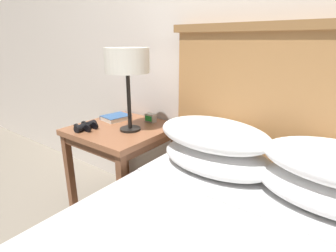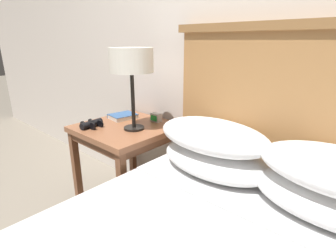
{
  "view_description": "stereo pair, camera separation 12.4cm",
  "coord_description": "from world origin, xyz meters",
  "px_view_note": "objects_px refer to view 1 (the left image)",
  "views": [
    {
      "loc": [
        0.5,
        -0.53,
        1.18
      ],
      "look_at": [
        -0.3,
        0.55,
        0.74
      ],
      "focal_mm": 28.0,
      "sensor_mm": 36.0,
      "label": 1
    },
    {
      "loc": [
        0.6,
        -0.45,
        1.18
      ],
      "look_at": [
        -0.3,
        0.55,
        0.74
      ],
      "focal_mm": 28.0,
      "sensor_mm": 36.0,
      "label": 2
    }
  ],
  "objects_px": {
    "nightstand": "(122,139)",
    "book_on_nightstand": "(116,117)",
    "table_lamp": "(127,63)",
    "binoculars_pair": "(86,126)",
    "alarm_clock": "(151,118)"
  },
  "relations": [
    {
      "from": "nightstand",
      "to": "book_on_nightstand",
      "type": "bearing_deg",
      "value": 148.68
    },
    {
      "from": "book_on_nightstand",
      "to": "binoculars_pair",
      "type": "bearing_deg",
      "value": -87.78
    },
    {
      "from": "binoculars_pair",
      "to": "alarm_clock",
      "type": "xyz_separation_m",
      "value": [
        0.23,
        0.37,
        0.01
      ]
    },
    {
      "from": "nightstand",
      "to": "alarm_clock",
      "type": "xyz_separation_m",
      "value": [
        0.09,
        0.2,
        0.12
      ]
    },
    {
      "from": "nightstand",
      "to": "book_on_nightstand",
      "type": "xyz_separation_m",
      "value": [
        -0.15,
        0.09,
        0.1
      ]
    },
    {
      "from": "table_lamp",
      "to": "nightstand",
      "type": "bearing_deg",
      "value": 172.1
    },
    {
      "from": "nightstand",
      "to": "binoculars_pair",
      "type": "bearing_deg",
      "value": -129.03
    },
    {
      "from": "nightstand",
      "to": "table_lamp",
      "type": "bearing_deg",
      "value": -7.9
    },
    {
      "from": "binoculars_pair",
      "to": "alarm_clock",
      "type": "bearing_deg",
      "value": 58.38
    },
    {
      "from": "nightstand",
      "to": "table_lamp",
      "type": "distance_m",
      "value": 0.51
    },
    {
      "from": "alarm_clock",
      "to": "book_on_nightstand",
      "type": "bearing_deg",
      "value": -156.36
    },
    {
      "from": "nightstand",
      "to": "binoculars_pair",
      "type": "distance_m",
      "value": 0.25
    },
    {
      "from": "nightstand",
      "to": "binoculars_pair",
      "type": "height_order",
      "value": "binoculars_pair"
    },
    {
      "from": "table_lamp",
      "to": "binoculars_pair",
      "type": "xyz_separation_m",
      "value": [
        -0.23,
        -0.16,
        -0.39
      ]
    },
    {
      "from": "binoculars_pair",
      "to": "book_on_nightstand",
      "type": "bearing_deg",
      "value": 92.22
    }
  ]
}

